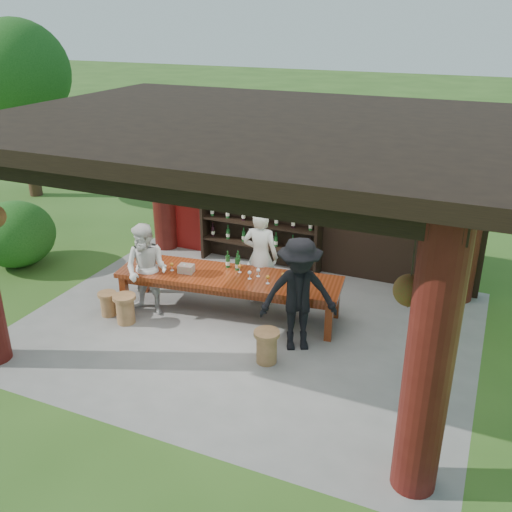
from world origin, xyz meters
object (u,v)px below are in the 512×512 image
at_px(stool_near_left, 125,308).
at_px(wine_shelf, 260,214).
at_px(guest_man, 299,295).
at_px(tasting_table, 229,281).
at_px(stool_near_right, 267,346).
at_px(stool_far_left, 108,303).
at_px(napkin_basket, 186,269).
at_px(guest_woman, 147,270).
at_px(host, 261,257).

bearing_deg(stool_near_left, wine_shelf, 69.96).
distance_m(wine_shelf, guest_man, 3.25).
height_order(wine_shelf, tasting_table, wine_shelf).
bearing_deg(wine_shelf, stool_near_right, -65.07).
bearing_deg(stool_far_left, stool_near_left, -12.52).
xyz_separation_m(guest_man, napkin_basket, (-2.18, 0.36, -0.10)).
relative_size(wine_shelf, stool_near_right, 4.93).
xyz_separation_m(wine_shelf, stool_far_left, (-1.58, -3.03, -0.91)).
distance_m(stool_near_left, napkin_basket, 1.23).
height_order(stool_near_left, stool_near_right, stool_near_right).
xyz_separation_m(guest_woman, guest_man, (2.78, -0.04, 0.10)).
xyz_separation_m(wine_shelf, guest_woman, (-0.97, -2.66, -0.32)).
xyz_separation_m(stool_near_left, stool_far_left, (-0.44, 0.10, -0.04)).
xyz_separation_m(tasting_table, stool_near_right, (1.18, -1.12, -0.36)).
bearing_deg(guest_woman, tasting_table, 17.36).
height_order(tasting_table, stool_near_left, tasting_table).
bearing_deg(wine_shelf, stool_near_left, -110.04).
height_order(wine_shelf, napkin_basket, wine_shelf).
bearing_deg(host, stool_near_right, 109.31).
xyz_separation_m(tasting_table, guest_man, (1.46, -0.55, 0.29)).
relative_size(stool_near_left, napkin_basket, 1.97).
bearing_deg(stool_far_left, guest_woman, 31.87).
distance_m(stool_near_right, stool_far_left, 3.10).
xyz_separation_m(stool_near_left, host, (1.79, 1.64, 0.61)).
height_order(stool_near_left, napkin_basket, napkin_basket).
bearing_deg(tasting_table, guest_man, -20.62).
bearing_deg(stool_far_left, tasting_table, 24.89).
distance_m(stool_near_left, guest_man, 3.05).
bearing_deg(stool_near_left, tasting_table, 33.67).
bearing_deg(napkin_basket, tasting_table, 15.13).
distance_m(host, guest_man, 1.67).
distance_m(stool_far_left, napkin_basket, 1.51).
distance_m(host, napkin_basket, 1.34).
height_order(stool_far_left, guest_man, guest_man).
bearing_deg(tasting_table, stool_near_right, -43.72).
bearing_deg(guest_man, stool_near_left, 161.70).
bearing_deg(stool_far_left, stool_near_right, -4.31).
relative_size(host, napkin_basket, 6.80).
height_order(wine_shelf, guest_man, wine_shelf).
xyz_separation_m(stool_far_left, guest_man, (3.38, 0.34, 0.70)).
bearing_deg(stool_near_left, guest_woman, 70.52).
height_order(stool_near_right, guest_man, guest_man).
bearing_deg(guest_man, guest_woman, 152.53).
distance_m(wine_shelf, host, 1.64).
distance_m(tasting_table, stool_near_right, 1.67).
height_order(tasting_table, napkin_basket, napkin_basket).
distance_m(stool_far_left, guest_man, 3.47).
bearing_deg(guest_man, stool_near_right, -143.34).
distance_m(tasting_table, guest_woman, 1.42).
xyz_separation_m(stool_near_left, napkin_basket, (0.76, 0.79, 0.55)).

